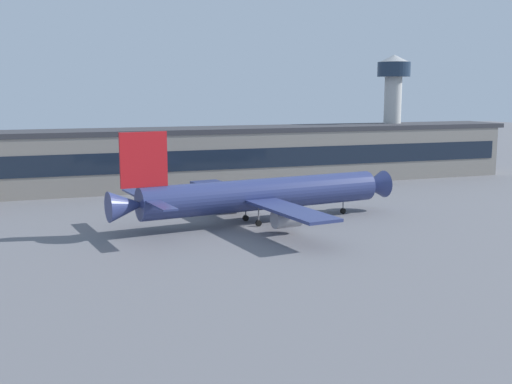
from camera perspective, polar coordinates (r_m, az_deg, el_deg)
name	(u,v)px	position (r m, az deg, el deg)	size (l,w,h in m)	color
ground_plane	(249,228)	(110.81, -0.68, -3.24)	(600.00, 600.00, 0.00)	slate
terminal_building	(184,158)	(157.20, -6.56, 3.10)	(180.69, 15.42, 14.59)	gray
airliner	(259,195)	(113.88, 0.27, -0.23)	(55.93, 47.78, 17.16)	navy
control_tower	(393,101)	(182.49, 12.25, 8.03)	(9.11, 9.11, 33.52)	#B7B7B2
follow_me_car	(258,190)	(145.45, 0.17, 0.19)	(2.91, 4.73, 1.85)	gray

